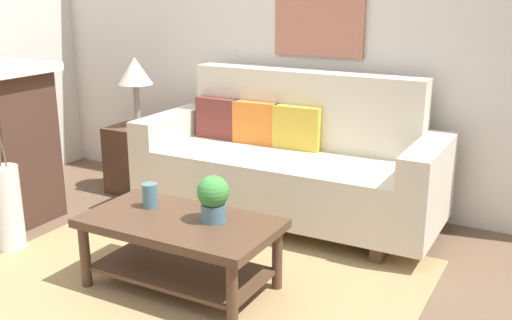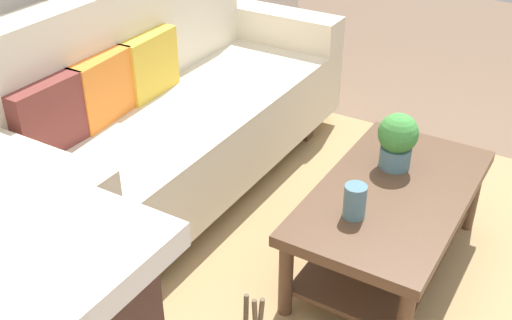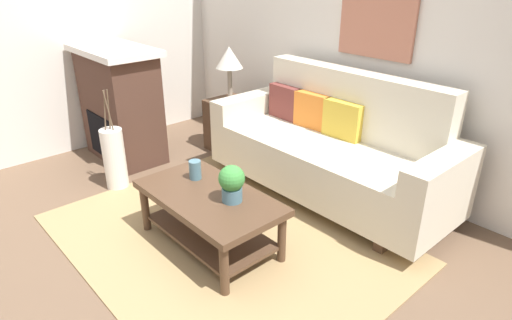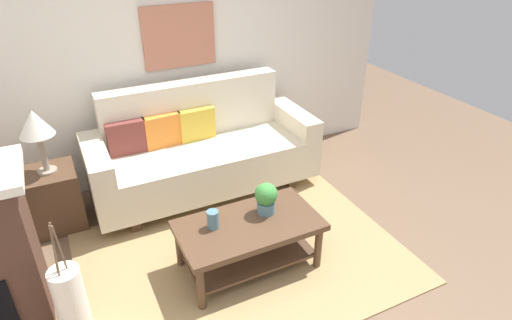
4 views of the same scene
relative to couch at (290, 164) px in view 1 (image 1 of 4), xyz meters
The scene contains 15 objects.
ground_plane 1.71m from the couch, 92.89° to the right, with size 8.92×8.92×0.00m, color brown.
wall_back 1.07m from the couch, 98.80° to the left, with size 4.92×0.10×2.70m, color silver.
area_rug 1.23m from the couch, 94.14° to the right, with size 2.57×1.94×0.01m, color #A38456.
couch is the anchor object (origin of this frame).
throw_pillow_maroon 0.74m from the couch, 169.60° to the left, with size 0.36×0.12×0.32m, color brown.
throw_pillow_orange 0.44m from the couch, 159.84° to the left, with size 0.36×0.12×0.32m, color orange.
throw_pillow_mustard 0.28m from the couch, 90.00° to the left, with size 0.36×0.12×0.32m, color gold.
coffee_table 1.27m from the couch, 93.98° to the right, with size 1.10×0.60×0.43m.
tabletop_vase 1.24m from the couch, 106.26° to the right, with size 0.09×0.09×0.14m, color slate.
potted_plant_tabletop 1.20m from the couch, 85.26° to the right, with size 0.18×0.18×0.26m.
side_table 1.41m from the couch, behind, with size 0.44×0.44×0.56m, color #513826.
table_lamp 1.51m from the couch, behind, with size 0.28×0.28×0.57m.
floor_vase 1.95m from the couch, 136.00° to the right, with size 0.20×0.20×0.57m, color white.
floor_vase_branch_a 1.96m from the couch, 135.59° to the right, with size 0.01×0.01×0.36m, color brown.
framed_painting 1.14m from the couch, 90.00° to the left, with size 0.72×0.03×0.60m, color #B77056.
Camera 1 is at (1.86, -2.15, 1.69)m, focal length 42.05 mm.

